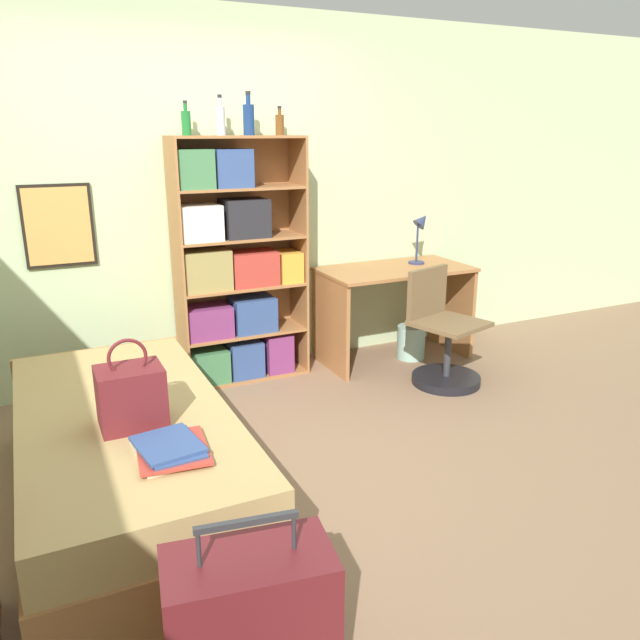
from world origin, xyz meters
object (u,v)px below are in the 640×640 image
(book_stack_on_bed, at_px, (170,449))
(suitcase, at_px, (251,634))
(desk_chair, at_px, (443,348))
(bookcase, at_px, (233,273))
(desk, at_px, (394,296))
(desk_lamp, at_px, (421,229))
(bottle_brown, at_px, (221,120))
(bed, at_px, (127,456))
(waste_bin, at_px, (411,342))
(bottle_clear, at_px, (249,119))
(handbag, at_px, (131,396))
(bottle_green, at_px, (186,122))
(bottle_blue, at_px, (280,124))

(book_stack_on_bed, height_order, suitcase, suitcase)
(desk_chair, bearing_deg, bookcase, 151.28)
(suitcase, distance_m, desk, 3.32)
(suitcase, bearing_deg, desk_lamp, 47.82)
(bookcase, distance_m, bottle_brown, 1.04)
(bed, distance_m, desk, 2.58)
(book_stack_on_bed, xyz_separation_m, waste_bin, (2.29, 1.67, -0.39))
(bookcase, distance_m, waste_bin, 1.57)
(bookcase, xyz_separation_m, bottle_clear, (0.15, -0.01, 1.05))
(bed, xyz_separation_m, bottle_brown, (0.97, 1.37, 1.60))
(bottle_brown, distance_m, desk_chair, 2.23)
(handbag, bearing_deg, bed, 96.64)
(book_stack_on_bed, height_order, desk, desk)
(bottle_clear, height_order, desk, bottle_clear)
(bed, xyz_separation_m, waste_bin, (2.41, 1.13, -0.12))
(suitcase, bearing_deg, bottle_green, 78.24)
(bottle_brown, bearing_deg, desk, -7.65)
(bottle_brown, bearing_deg, desk_lamp, -3.90)
(book_stack_on_bed, relative_size, desk_lamp, 0.87)
(bottle_brown, height_order, desk_chair, bottle_brown)
(bottle_blue, relative_size, desk_lamp, 0.46)
(desk, bearing_deg, suitcase, -129.48)
(suitcase, height_order, desk_chair, desk_chair)
(bottle_blue, bearing_deg, suitcase, -114.18)
(bookcase, height_order, bottle_brown, bottle_brown)
(bookcase, bearing_deg, waste_bin, -8.32)
(book_stack_on_bed, bearing_deg, bed, 102.13)
(bed, xyz_separation_m, suitcase, (0.16, -1.36, 0.03))
(bottle_blue, xyz_separation_m, desk_lamp, (1.15, -0.11, -0.79))
(bottle_green, bearing_deg, desk_lamp, -3.88)
(handbag, xyz_separation_m, desk_lamp, (2.52, 1.46, 0.38))
(desk_chair, bearing_deg, suitcase, -137.70)
(desk_chair, bearing_deg, handbag, -160.76)
(bottle_brown, relative_size, bottle_blue, 1.34)
(bookcase, bearing_deg, handbag, -122.51)
(desk_lamp, bearing_deg, bottle_brown, 176.10)
(desk_chair, bearing_deg, bottle_brown, 150.85)
(book_stack_on_bed, relative_size, suitcase, 0.53)
(bed, xyz_separation_m, handbag, (0.02, -0.20, 0.40))
(bed, height_order, book_stack_on_bed, book_stack_on_bed)
(book_stack_on_bed, height_order, desk_lamp, desk_lamp)
(handbag, xyz_separation_m, bookcase, (0.98, 1.53, 0.16))
(suitcase, relative_size, bottle_green, 3.18)
(handbag, bearing_deg, desk_lamp, 30.07)
(bottle_clear, xyz_separation_m, desk_lamp, (1.39, -0.07, -0.83))
(desk_lamp, height_order, waste_bin, desk_lamp)
(bookcase, distance_m, desk_chair, 1.61)
(bookcase, distance_m, bottle_clear, 1.06)
(bottle_clear, distance_m, bottle_blue, 0.25)
(bottle_brown, height_order, desk_lamp, bottle_brown)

